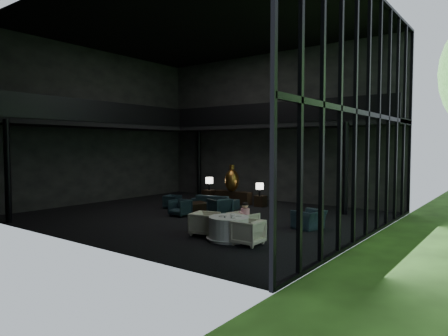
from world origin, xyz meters
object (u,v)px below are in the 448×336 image
Objects in this scene: side_table_left at (209,196)px; table_lamp_left at (209,181)px; side_table_right at (260,201)px; child at (245,212)px; dining_chair_east at (248,230)px; lounge_armchair_south at (180,207)px; table_lamp_right at (260,187)px; lounge_armchair_east at (220,205)px; lounge_armchair_west at (172,202)px; dining_chair_west at (205,221)px; dining_table at (229,230)px; window_armchair at (309,217)px; console at (233,197)px; dining_chair_north at (243,221)px; coffee_table at (197,207)px; sofa at (215,199)px; bronze_urn at (232,180)px.

table_lamp_left is at bearing 90.00° from side_table_left.
child is at bearing -63.00° from side_table_right.
lounge_armchair_south is at bearing -116.97° from dining_chair_east.
lounge_armchair_south is at bearing -106.98° from table_lamp_right.
dining_chair_east is at bearing 66.16° from lounge_armchair_east.
lounge_armchair_west is 6.00m from dining_chair_west.
dining_chair_east is (3.65, -3.36, -0.01)m from lounge_armchair_east.
dining_chair_east is at bearing -43.87° from side_table_left.
side_table_right is at bearing -63.00° from child.
child is at bearing 70.06° from lounge_armchair_east.
dining_table is (2.84, -3.23, -0.14)m from lounge_armchair_east.
table_lamp_left reaches higher than side_table_left.
side_table_right is 5.48m from window_armchair.
lounge_armchair_east is 3.60m from child.
window_armchair reaches higher than console.
lounge_armchair_west is 0.69× the size of dining_chair_north.
dining_table is at bearing 106.04° from dining_chair_north.
lounge_armchair_west reaches higher than coffee_table.
sofa is 2.22m from lounge_armchair_east.
lounge_armchair_south is 0.83× the size of dining_chair_west.
side_table_right is 0.57× the size of lounge_armchair_east.
side_table_left is 0.42× the size of dining_table.
sofa is at bearing -84.53° from console.
dining_chair_north is (2.85, -5.65, -0.52)m from table_lamp_right.
console is 8.57m from dining_chair_east.
lounge_armchair_east reaches higher than lounge_armchair_south.
table_lamp_right is 7.68m from dining_chair_east.
table_lamp_right reaches higher than coffee_table.
dining_chair_west is (-2.36, -3.03, 0.02)m from window_armchair.
table_lamp_left is (0.00, 0.04, 0.79)m from side_table_left.
sofa is 5.90m from window_armchair.
table_lamp_right is 0.68× the size of dining_chair_west.
lounge_armchair_west is at bearing -77.67° from lounge_armchair_east.
lounge_armchair_south is at bearing -84.66° from coffee_table.
bronze_urn is at bearing -50.61° from child.
bronze_urn is 7.26m from dining_chair_west.
table_lamp_left reaches higher than lounge_armchair_south.
dining_table is at bearing -108.96° from dining_chair_west.
lounge_armchair_south is at bearing -66.14° from side_table_left.
side_table_left is at bearing -116.43° from lounge_armchair_east.
console is 1.60m from side_table_right.
dining_chair_north is (4.29, -3.94, 0.00)m from sofa.
table_lamp_left is 4.76m from lounge_armchair_south.
table_lamp_right is (3.20, -0.02, -0.12)m from table_lamp_left.
sofa is (-1.43, -1.71, -0.53)m from table_lamp_right.
table_lamp_right is 0.66× the size of coffee_table.
bronze_urn is 1.44× the size of coffee_table.
lounge_armchair_south is 0.84× the size of dining_chair_north.
lounge_armchair_south is 1.23m from coffee_table.
coffee_table is at bearing 30.84° from dining_chair_west.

